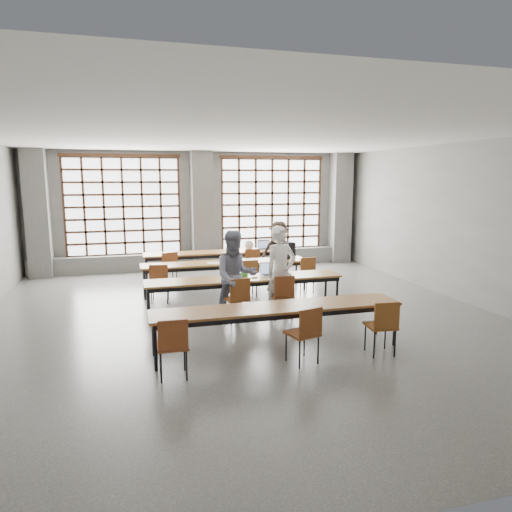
{
  "coord_description": "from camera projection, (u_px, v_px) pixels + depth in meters",
  "views": [
    {
      "loc": [
        -2.05,
        -8.34,
        2.73
      ],
      "look_at": [
        0.35,
        0.4,
        1.17
      ],
      "focal_mm": 32.0,
      "sensor_mm": 36.0,
      "label": 1
    }
  ],
  "objects": [
    {
      "name": "chair_mid_right",
      "position": [
        305.0,
        271.0,
        10.86
      ],
      "size": [
        0.47,
        0.47,
        0.88
      ],
      "color": "brown",
      "rests_on": "floor"
    },
    {
      "name": "chair_near_mid",
      "position": [
        306.0,
        329.0,
        6.67
      ],
      "size": [
        0.52,
        0.52,
        0.88
      ],
      "color": "brown",
      "rests_on": "floor"
    },
    {
      "name": "ceiling",
      "position": [
        243.0,
        135.0,
        8.33
      ],
      "size": [
        11.0,
        11.0,
        0.0
      ],
      "primitive_type": "plane",
      "rotation": [
        3.14,
        0.0,
        0.0
      ],
      "color": "silver",
      "rests_on": "floor"
    },
    {
      "name": "chair_back_mid",
      "position": [
        252.0,
        261.0,
        12.13
      ],
      "size": [
        0.45,
        0.45,
        0.88
      ],
      "color": "brown",
      "rests_on": "floor"
    },
    {
      "name": "chair_near_right",
      "position": [
        383.0,
        322.0,
        7.0
      ],
      "size": [
        0.46,
        0.46,
        0.88
      ],
      "color": "brown",
      "rests_on": "floor"
    },
    {
      "name": "window_right",
      "position": [
        272.0,
        204.0,
        14.34
      ],
      "size": [
        3.32,
        0.12,
        3.0
      ],
      "color": "white",
      "rests_on": "wall_back"
    },
    {
      "name": "backpack",
      "position": [
        288.0,
        251.0,
        11.39
      ],
      "size": [
        0.36,
        0.27,
        0.4
      ],
      "primitive_type": "cube",
      "rotation": [
        0.0,
        0.0,
        0.23
      ],
      "color": "black",
      "rests_on": "desk_row_b"
    },
    {
      "name": "wall_back",
      "position": [
        201.0,
        210.0,
        13.85
      ],
      "size": [
        10.0,
        0.0,
        10.0
      ],
      "primitive_type": "plane",
      "rotation": [
        1.57,
        0.0,
        0.0
      ],
      "color": "#62625F",
      "rests_on": "floor"
    },
    {
      "name": "phone",
      "position": [
        254.0,
        278.0,
        9.19
      ],
      "size": [
        0.13,
        0.07,
        0.01
      ],
      "primitive_type": "cube",
      "rotation": [
        0.0,
        0.0,
        -0.04
      ],
      "color": "black",
      "rests_on": "desk_row_c"
    },
    {
      "name": "desk_row_b",
      "position": [
        226.0,
        265.0,
        10.97
      ],
      "size": [
        4.0,
        0.7,
        0.73
      ],
      "color": "brown",
      "rests_on": "floor"
    },
    {
      "name": "mouse",
      "position": [
        289.0,
        274.0,
        9.46
      ],
      "size": [
        0.1,
        0.07,
        0.04
      ],
      "primitive_type": "ellipsoid",
      "rotation": [
        0.0,
        0.0,
        0.07
      ],
      "color": "silver",
      "rests_on": "desk_row_c"
    },
    {
      "name": "student_back",
      "position": [
        279.0,
        250.0,
        12.42
      ],
      "size": [
        1.01,
        0.58,
        1.56
      ],
      "primitive_type": "imported",
      "rotation": [
        0.0,
        0.0,
        -0.0
      ],
      "color": "black",
      "rests_on": "floor"
    },
    {
      "name": "chair_front_left",
      "position": [
        238.0,
        295.0,
        8.6
      ],
      "size": [
        0.48,
        0.48,
        0.88
      ],
      "color": "brown",
      "rests_on": "floor"
    },
    {
      "name": "window_left",
      "position": [
        123.0,
        207.0,
        13.16
      ],
      "size": [
        3.32,
        0.12,
        3.0
      ],
      "color": "white",
      "rests_on": "wall_back"
    },
    {
      "name": "red_pouch",
      "position": [
        173.0,
        342.0,
        6.25
      ],
      "size": [
        0.22,
        0.14,
        0.06
      ],
      "primitive_type": "cube",
      "rotation": [
        0.0,
        0.0,
        -0.35
      ],
      "color": "#A81426",
      "rests_on": "chair_near_left"
    },
    {
      "name": "wall_front",
      "position": [
        421.0,
        310.0,
        3.4
      ],
      "size": [
        10.0,
        0.0,
        10.0
      ],
      "primitive_type": "plane",
      "rotation": [
        -1.57,
        0.0,
        0.0
      ],
      "color": "#62625F",
      "rests_on": "floor"
    },
    {
      "name": "student_female",
      "position": [
        236.0,
        276.0,
        8.66
      ],
      "size": [
        0.86,
        0.67,
        1.75
      ],
      "primitive_type": "imported",
      "rotation": [
        0.0,
        0.0,
        -0.01
      ],
      "color": "#191E4B",
      "rests_on": "floor"
    },
    {
      "name": "chair_back_right",
      "position": [
        280.0,
        260.0,
        12.34
      ],
      "size": [
        0.45,
        0.46,
        0.88
      ],
      "color": "maroon",
      "rests_on": "floor"
    },
    {
      "name": "desk_row_a",
      "position": [
        218.0,
        254.0,
        12.5
      ],
      "size": [
        4.0,
        0.7,
        0.73
      ],
      "color": "brown",
      "rests_on": "floor"
    },
    {
      "name": "floor",
      "position": [
        244.0,
        319.0,
        8.92
      ],
      "size": [
        11.0,
        11.0,
        0.0
      ],
      "primitive_type": "plane",
      "color": "#51514E",
      "rests_on": "ground"
    },
    {
      "name": "plastic_bag",
      "position": [
        249.0,
        245.0,
        12.75
      ],
      "size": [
        0.29,
        0.25,
        0.29
      ],
      "primitive_type": "ellipsoid",
      "rotation": [
        0.0,
        0.0,
        -0.18
      ],
      "color": "silver",
      "rests_on": "desk_row_a"
    },
    {
      "name": "desk_row_d",
      "position": [
        278.0,
        310.0,
        7.19
      ],
      "size": [
        4.0,
        0.7,
        0.73
      ],
      "color": "brown",
      "rests_on": "floor"
    },
    {
      "name": "student_male",
      "position": [
        281.0,
        272.0,
        8.89
      ],
      "size": [
        0.75,
        0.6,
        1.81
      ],
      "primitive_type": "imported",
      "rotation": [
        0.0,
        0.0,
        0.28
      ],
      "color": "white",
      "rests_on": "floor"
    },
    {
      "name": "paper_sheet_b",
      "position": [
        214.0,
        263.0,
        10.83
      ],
      "size": [
        0.33,
        0.27,
        0.0
      ],
      "primitive_type": "cube",
      "rotation": [
        0.0,
        0.0,
        -0.21
      ],
      "color": "white",
      "rests_on": "desk_row_b"
    },
    {
      "name": "paper_sheet_c",
      "position": [
        230.0,
        262.0,
        10.98
      ],
      "size": [
        0.34,
        0.29,
        0.0
      ],
      "primitive_type": "cube",
      "rotation": [
        0.0,
        0.0,
        -0.29
      ],
      "color": "silver",
      "rests_on": "desk_row_b"
    },
    {
      "name": "chair_near_left",
      "position": [
        173.0,
        342.0,
        6.17
      ],
      "size": [
        0.43,
        0.44,
        0.88
      ],
      "color": "brown",
      "rests_on": "floor"
    },
    {
      "name": "column_left",
      "position": [
        38.0,
        214.0,
        12.41
      ],
      "size": [
        0.6,
        0.55,
        3.5
      ],
      "primitive_type": "cube",
      "color": "#565653",
      "rests_on": "floor"
    },
    {
      "name": "laptop_front",
      "position": [
        269.0,
        272.0,
        9.48
      ],
      "size": [
        0.36,
        0.31,
        0.26
      ],
      "color": "#B3B3B8",
      "rests_on": "desk_row_c"
    },
    {
      "name": "laptop_back",
      "position": [
        264.0,
        247.0,
        12.94
      ],
      "size": [
        0.39,
        0.34,
        0.26
      ],
      "color": "#AAABAF",
      "rests_on": "desk_row_a"
    },
    {
      "name": "desk_row_c",
      "position": [
        245.0,
        281.0,
        9.25
      ],
      "size": [
        4.0,
        0.7,
        0.73
      ],
      "color": "brown",
      "rests_on": "floor"
    },
    {
      "name": "wall_right",
      "position": [
        466.0,
        223.0,
        9.93
      ],
      "size": [
        0.0,
        11.0,
        11.0
      ],
      "primitive_type": "plane",
      "rotation": [
        1.57,
        0.0,
        -1.57
      ],
      "color": "#62625F",
      "rests_on": "floor"
    },
    {
      "name": "chair_mid_left",
      "position": [
        159.0,
        279.0,
        9.97
      ],
      "size": [
        0.48,
        0.48,
        0.88
      ],
      "color": "brown",
      "rests_on": "floor"
    },
    {
      "name": "green_box",
      "position": [
        241.0,
        275.0,
        9.29
      ],
      "size": [
        0.26,
        0.13,
        0.09
      ],
      "primitive_type": "cube",
      "rotation": [
        0.0,
        0.0,
        0.17
      ],
      "color": "green",
      "rests_on": "desk_row_c"
    },
    {
      "name": "chair_back_left",
      "position": [
        169.0,
        265.0,
        11.56
      ],
      "size": [
        0.5,
        0.5,
        0.88
      ],
      "color": "brown",
      "rests_on": "floor"
    },
    {
      "name": "chair_mid_centre",
      "position": [
        248.0,
        274.0,
        10.49
      ],
      "size": [
        0.42,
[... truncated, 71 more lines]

